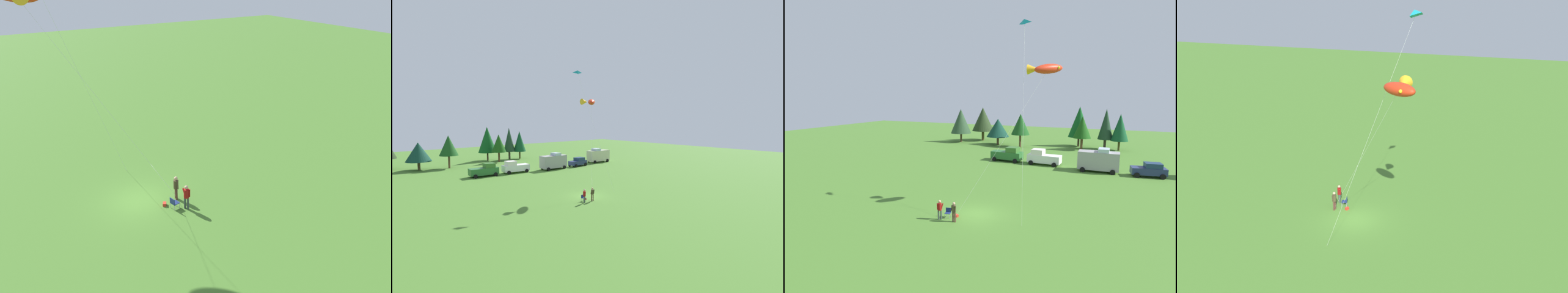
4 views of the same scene
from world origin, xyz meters
TOP-DOWN VIEW (x-y plane):
  - ground_plane at (0.00, 0.00)m, footprint 160.00×160.00m
  - person_kite_flyer at (-1.12, -2.33)m, footprint 0.58×0.40m
  - folding_chair at (-2.08, -1.64)m, footprint 0.56×0.56m
  - person_spectator at (-2.48, -2.36)m, footprint 0.56×0.47m
  - backpack_on_grass at (-1.44, -1.27)m, footprint 0.39×0.35m
  - truck_green_flatbed at (-4.67, 22.82)m, footprint 5.12×2.69m
  - truck_white_pickup at (1.17, 22.49)m, footprint 5.14×2.74m
  - van_motorhome_grey at (9.23, 21.08)m, footprint 5.44×2.68m
  - car_navy_hatch at (15.53, 20.74)m, footprint 4.40×2.66m
  - van_camper_beige at (23.04, 22.30)m, footprint 5.51×2.84m
  - treeline_distant at (-6.64, 40.19)m, footprint 37.18×10.56m
  - kite_large_fish at (4.67, 4.70)m, footprint 7.71×8.68m
  - kite_delta_teal at (2.55, 4.98)m, footprint 2.49×6.47m

SIDE VIEW (x-z plane):
  - ground_plane at x=0.00m, z-range 0.00..0.00m
  - backpack_on_grass at x=-1.44m, z-range 0.00..0.22m
  - folding_chair at x=-2.08m, z-range 0.08..0.90m
  - car_navy_hatch at x=15.53m, z-range 0.00..1.89m
  - person_kite_flyer at x=-1.12m, z-range 0.15..1.89m
  - person_spectator at x=-2.48m, z-range 0.15..1.89m
  - truck_green_flatbed at x=-4.67m, z-range -0.07..2.27m
  - truck_white_pickup at x=1.17m, z-range -0.07..2.27m
  - van_motorhome_grey at x=9.23m, z-range -0.03..3.31m
  - van_camper_beige at x=23.04m, z-range -0.03..3.31m
  - treeline_distant at x=-6.64m, z-range 0.55..8.93m
  - kite_large_fish at x=4.67m, z-range 6.19..19.75m
  - kite_delta_teal at x=2.55m, z-range 8.45..26.13m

